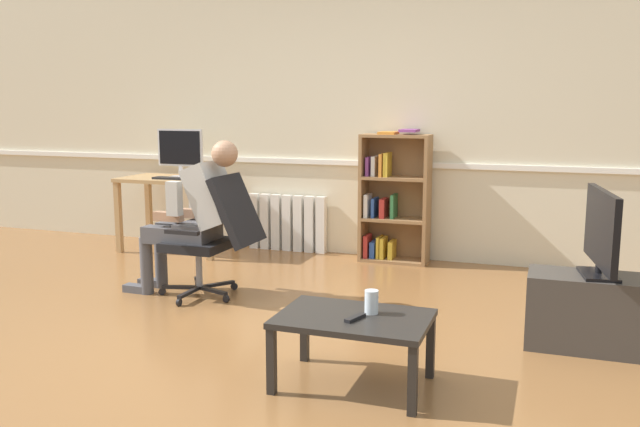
# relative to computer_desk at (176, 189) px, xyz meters

# --- Properties ---
(ground_plane) EXTENTS (18.00, 18.00, 0.00)m
(ground_plane) POSITION_rel_computer_desk_xyz_m (1.86, -2.15, -0.64)
(ground_plane) COLOR brown
(back_wall) EXTENTS (12.00, 0.13, 2.70)m
(back_wall) POSITION_rel_computer_desk_xyz_m (1.86, 0.50, 0.71)
(back_wall) COLOR beige
(back_wall) RESTS_ON ground_plane
(computer_desk) EXTENTS (1.12, 0.62, 0.76)m
(computer_desk) POSITION_rel_computer_desk_xyz_m (0.00, 0.00, 0.00)
(computer_desk) COLOR tan
(computer_desk) RESTS_ON ground_plane
(imac_monitor) EXTENTS (0.51, 0.14, 0.49)m
(imac_monitor) POSITION_rel_computer_desk_xyz_m (0.01, 0.08, 0.40)
(imac_monitor) COLOR silver
(imac_monitor) RESTS_ON computer_desk
(keyboard) EXTENTS (0.40, 0.12, 0.02)m
(keyboard) POSITION_rel_computer_desk_xyz_m (0.04, -0.14, 0.13)
(keyboard) COLOR black
(keyboard) RESTS_ON computer_desk
(computer_mouse) EXTENTS (0.06, 0.10, 0.03)m
(computer_mouse) POSITION_rel_computer_desk_xyz_m (0.29, -0.12, 0.13)
(computer_mouse) COLOR white
(computer_mouse) RESTS_ON computer_desk
(bookshelf) EXTENTS (0.65, 0.29, 1.26)m
(bookshelf) POSITION_rel_computer_desk_xyz_m (2.17, 0.29, -0.05)
(bookshelf) COLOR olive
(bookshelf) RESTS_ON ground_plane
(radiator) EXTENTS (0.83, 0.08, 0.58)m
(radiator) POSITION_rel_computer_desk_xyz_m (1.06, 0.39, -0.35)
(radiator) COLOR white
(radiator) RESTS_ON ground_plane
(office_chair) EXTENTS (0.81, 0.61, 0.97)m
(office_chair) POSITION_rel_computer_desk_xyz_m (1.18, -1.37, -0.11)
(office_chair) COLOR black
(office_chair) RESTS_ON ground_plane
(person_seated) EXTENTS (0.98, 0.40, 1.23)m
(person_seated) POSITION_rel_computer_desk_xyz_m (0.99, -1.37, 0.02)
(person_seated) COLOR #4C4C51
(person_seated) RESTS_ON ground_plane
(tv_stand) EXTENTS (0.81, 0.38, 0.46)m
(tv_stand) POSITION_rel_computer_desk_xyz_m (3.90, -1.58, -0.41)
(tv_stand) COLOR #3D3833
(tv_stand) RESTS_ON ground_plane
(tv_screen) EXTENTS (0.24, 0.76, 0.52)m
(tv_screen) POSITION_rel_computer_desk_xyz_m (3.90, -1.58, 0.10)
(tv_screen) COLOR black
(tv_screen) RESTS_ON tv_stand
(coffee_table) EXTENTS (0.80, 0.55, 0.39)m
(coffee_table) POSITION_rel_computer_desk_xyz_m (2.65, -2.60, -0.30)
(coffee_table) COLOR black
(coffee_table) RESTS_ON ground_plane
(drinking_glass) EXTENTS (0.07, 0.07, 0.13)m
(drinking_glass) POSITION_rel_computer_desk_xyz_m (2.73, -2.53, -0.19)
(drinking_glass) COLOR silver
(drinking_glass) RESTS_ON coffee_table
(spare_remote) EXTENTS (0.08, 0.15, 0.02)m
(spare_remote) POSITION_rel_computer_desk_xyz_m (2.68, -2.65, -0.24)
(spare_remote) COLOR black
(spare_remote) RESTS_ON coffee_table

